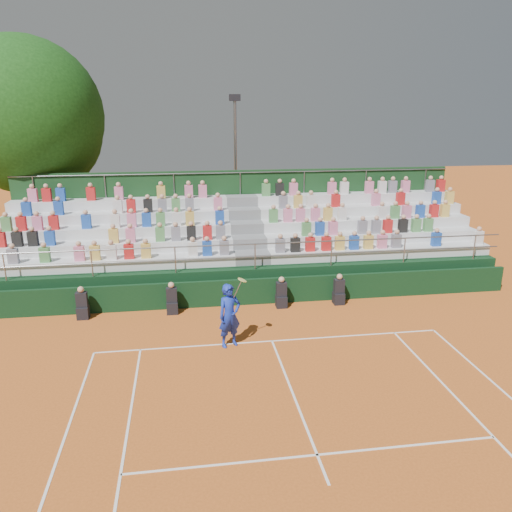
{
  "coord_description": "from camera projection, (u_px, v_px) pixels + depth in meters",
  "views": [
    {
      "loc": [
        -2.62,
        -14.22,
        7.16
      ],
      "look_at": [
        0.0,
        3.5,
        1.8
      ],
      "focal_mm": 35.0,
      "sensor_mm": 36.0,
      "label": 1
    }
  ],
  "objects": [
    {
      "name": "tree_west",
      "position": [
        25.0,
        116.0,
        23.04
      ],
      "size": [
        7.14,
        7.14,
        10.33
      ],
      "color": "#372214",
      "rests_on": "ground"
    },
    {
      "name": "floodlight_mast",
      "position": [
        235.0,
        156.0,
        27.35
      ],
      "size": [
        0.6,
        0.25,
        7.82
      ],
      "color": "gray",
      "rests_on": "ground"
    },
    {
      "name": "ground",
      "position": [
        272.0,
        341.0,
        15.89
      ],
      "size": [
        90.0,
        90.0,
        0.0
      ],
      "primitive_type": "plane",
      "color": "#C96121",
      "rests_on": "ground"
    },
    {
      "name": "tree_east",
      "position": [
        42.0,
        132.0,
        26.36
      ],
      "size": [
        6.19,
        6.19,
        9.01
      ],
      "color": "#372214",
      "rests_on": "ground"
    },
    {
      "name": "tennis_player",
      "position": [
        230.0,
        315.0,
        15.32
      ],
      "size": [
        0.96,
        0.73,
        2.22
      ],
      "color": "#172FAE",
      "rests_on": "ground"
    },
    {
      "name": "line_officials",
      "position": [
        221.0,
        298.0,
        18.17
      ],
      "size": [
        9.72,
        0.4,
        1.19
      ],
      "color": "black",
      "rests_on": "ground"
    },
    {
      "name": "courtside_wall",
      "position": [
        257.0,
        291.0,
        18.78
      ],
      "size": [
        20.0,
        0.15,
        1.0
      ],
      "primitive_type": "cube",
      "color": "black",
      "rests_on": "ground"
    },
    {
      "name": "grandstand",
      "position": [
        246.0,
        252.0,
        21.68
      ],
      "size": [
        20.0,
        5.2,
        4.4
      ],
      "color": "black",
      "rests_on": "ground"
    }
  ]
}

